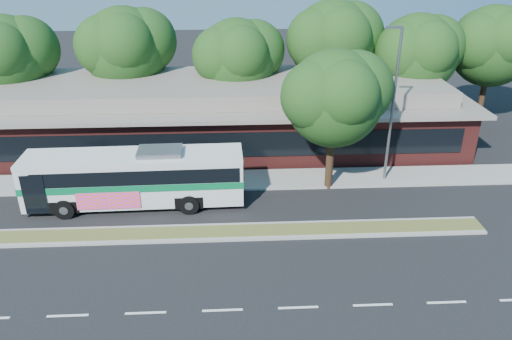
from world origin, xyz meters
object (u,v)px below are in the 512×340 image
object	(u,v)px
transit_bus	(136,175)
sedan	(71,161)
lamp_post	(393,102)
sidewalk_tree	(341,96)

from	to	relation	value
transit_bus	sedan	bearing A→B (deg)	135.46
lamp_post	sedan	distance (m)	19.68
transit_bus	sedan	distance (m)	6.76
lamp_post	sedan	world-z (taller)	lamp_post
lamp_post	sedan	size ratio (longest dim) A/B	1.95
lamp_post	sedan	bearing A→B (deg)	172.96
lamp_post	transit_bus	distance (m)	14.72
sedan	sidewalk_tree	bearing A→B (deg)	-81.02
lamp_post	transit_bus	xyz separation A→B (m)	(-14.22, -2.20, -3.10)
transit_bus	sedan	world-z (taller)	transit_bus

